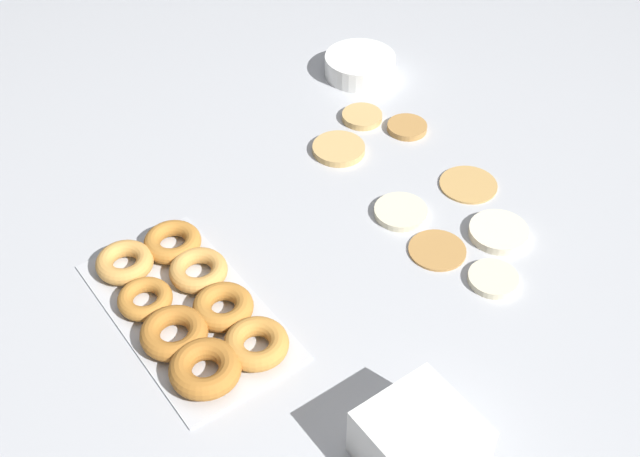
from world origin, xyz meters
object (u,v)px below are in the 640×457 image
object	(u,v)px
pancake_0	(437,249)
pancake_5	(362,117)
pancake_3	(339,149)
pancake_1	(468,184)
donut_tray	(189,307)
batter_bowl	(360,65)
pancake_4	(499,232)
container_stack	(419,442)
pancake_6	(407,127)
pancake_7	(493,279)
pancake_2	(401,212)

from	to	relation	value
pancake_0	pancake_5	bearing A→B (deg)	160.48
pancake_5	pancake_3	bearing A→B (deg)	-61.09
pancake_0	pancake_3	size ratio (longest dim) A/B	0.96
pancake_0	pancake_1	bearing A→B (deg)	120.05
donut_tray	pancake_5	bearing A→B (deg)	114.86
batter_bowl	pancake_1	bearing A→B (deg)	-9.62
pancake_5	pancake_4	bearing A→B (deg)	-2.94
pancake_5	container_stack	xyz separation A→B (m)	(0.66, -0.42, 0.04)
container_stack	pancake_6	bearing A→B (deg)	140.40
pancake_7	donut_tray	distance (m)	0.49
pancake_2	pancake_6	distance (m)	0.26
pancake_3	pancake_0	bearing A→B (deg)	-5.41
pancake_1	pancake_2	size ratio (longest dim) A/B	1.13
pancake_1	pancake_2	distance (m)	0.15
pancake_2	donut_tray	xyz separation A→B (m)	(-0.02, -0.42, 0.01)
pancake_4	pancake_7	bearing A→B (deg)	-49.69
pancake_0	pancake_3	distance (m)	0.32
pancake_0	batter_bowl	bearing A→B (deg)	155.42
container_stack	pancake_5	bearing A→B (deg)	147.13
pancake_3	container_stack	distance (m)	0.68
pancake_1	pancake_3	size ratio (longest dim) A/B	1.05
batter_bowl	pancake_7	bearing A→B (deg)	-18.58
pancake_3	pancake_6	world-z (taller)	same
pancake_0	pancake_7	bearing A→B (deg)	14.11
pancake_6	pancake_2	bearing A→B (deg)	-43.17
container_stack	pancake_7	bearing A→B (deg)	118.75
pancake_5	pancake_7	size ratio (longest dim) A/B	0.99
pancake_5	pancake_7	bearing A→B (deg)	-12.48
pancake_7	container_stack	size ratio (longest dim) A/B	0.61
pancake_3	pancake_6	bearing A→B (deg)	80.92
pancake_3	batter_bowl	bearing A→B (deg)	133.40
pancake_0	pancake_4	world-z (taller)	pancake_4
pancake_1	pancake_7	distance (m)	0.24
pancake_0	pancake_2	world-z (taller)	pancake_2
pancake_2	container_stack	distance (m)	0.49
pancake_1	pancake_4	xyz separation A→B (m)	(0.13, -0.05, 0.00)
pancake_4	pancake_5	bearing A→B (deg)	177.06
pancake_2	pancake_7	size ratio (longest dim) A/B	1.15
pancake_5	batter_bowl	bearing A→B (deg)	143.41
pancake_1	pancake_5	world-z (taller)	pancake_5
pancake_4	pancake_5	world-z (taller)	pancake_4
pancake_2	pancake_5	world-z (taller)	pancake_5
pancake_6	donut_tray	size ratio (longest dim) A/B	0.21
pancake_6	container_stack	size ratio (longest dim) A/B	0.59
pancake_7	batter_bowl	bearing A→B (deg)	161.42
pancake_2	pancake_5	size ratio (longest dim) A/B	1.16
batter_bowl	container_stack	world-z (taller)	container_stack
pancake_2	batter_bowl	distance (m)	0.46
pancake_1	pancake_6	xyz separation A→B (m)	(-0.20, 0.02, 0.00)
pancake_4	donut_tray	world-z (taller)	donut_tray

